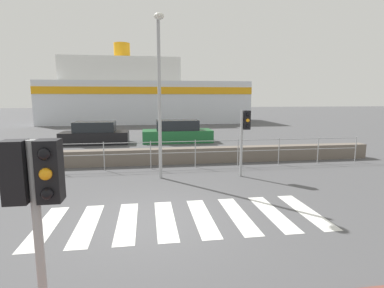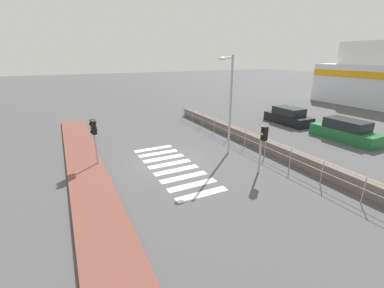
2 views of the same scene
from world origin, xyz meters
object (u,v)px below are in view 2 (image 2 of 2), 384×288
traffic_light_near (94,130)px  parked_car_black (288,117)px  traffic_light_far (263,139)px  parked_car_green (346,131)px  streetlamp (228,95)px

traffic_light_near → parked_car_black: 16.13m
traffic_light_near → traffic_light_far: traffic_light_near is taller
traffic_light_far → parked_car_green: traffic_light_far is taller
traffic_light_far → parked_car_black: bearing=126.9°
streetlamp → parked_car_green: 9.46m
parked_car_black → parked_car_green: bearing=0.0°
streetlamp → parked_car_black: size_ratio=1.37×
traffic_light_near → parked_car_black: traffic_light_near is taller
traffic_light_near → parked_car_black: size_ratio=0.60×
traffic_light_near → traffic_light_far: bearing=56.1°
traffic_light_far → streetlamp: bearing=179.2°
parked_car_black → parked_car_green: 5.17m
traffic_light_near → traffic_light_far: 8.47m
streetlamp → parked_car_black: 10.04m
parked_car_green → traffic_light_far: bearing=-80.2°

